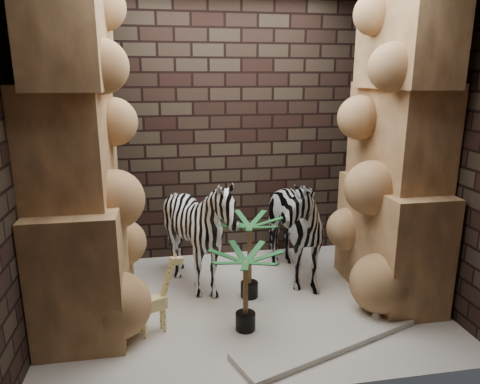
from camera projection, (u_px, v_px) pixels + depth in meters
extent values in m
plane|color=silver|center=(246.00, 303.00, 4.20)|extent=(3.50, 3.50, 0.00)
plane|color=black|center=(226.00, 129.00, 5.01)|extent=(3.50, 0.00, 3.50)
plane|color=black|center=(285.00, 178.00, 2.63)|extent=(3.50, 0.00, 3.50)
plane|color=black|center=(30.00, 152.00, 3.52)|extent=(0.00, 3.00, 3.00)
plane|color=black|center=(431.00, 141.00, 4.11)|extent=(0.00, 3.00, 3.00)
imported|color=white|center=(285.00, 216.00, 4.55)|extent=(0.80, 1.25, 1.38)
imported|color=white|center=(199.00, 239.00, 4.30)|extent=(1.34, 1.48, 1.10)
cube|color=silver|center=(326.00, 338.00, 3.59)|extent=(1.65, 0.93, 0.05)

